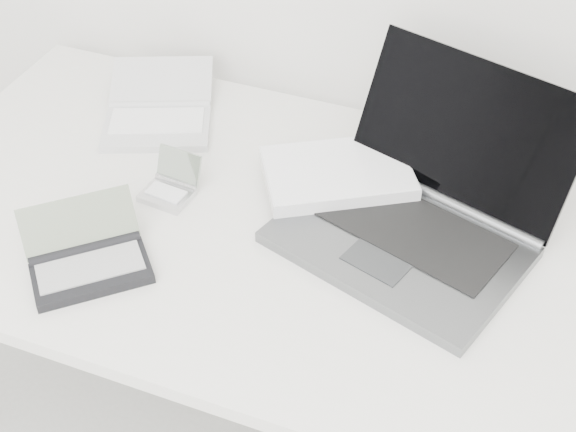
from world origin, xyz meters
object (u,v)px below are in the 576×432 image
(netbook_open_white, at_px, (158,114))
(palmtop_charcoal, at_px, (88,260))
(laptop_large, at_px, (396,201))
(desk, at_px, (311,249))

(netbook_open_white, distance_m, palmtop_charcoal, 0.45)
(laptop_large, height_order, palmtop_charcoal, laptop_large)
(netbook_open_white, relative_size, palmtop_charcoal, 1.36)
(laptop_large, xyz_separation_m, netbook_open_white, (-0.55, 0.12, -0.03))
(desk, relative_size, laptop_large, 2.69)
(desk, relative_size, palmtop_charcoal, 6.27)
(desk, height_order, palmtop_charcoal, palmtop_charcoal)
(laptop_large, bearing_deg, palmtop_charcoal, -127.83)
(desk, xyz_separation_m, palmtop_charcoal, (-0.32, -0.23, 0.07))
(laptop_large, bearing_deg, desk, -128.98)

